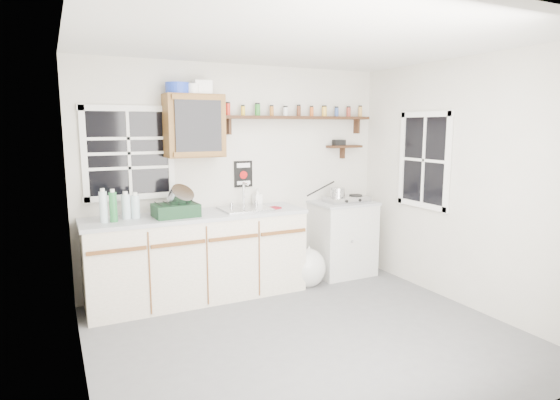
{
  "coord_description": "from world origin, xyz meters",
  "views": [
    {
      "loc": [
        -1.93,
        -3.38,
        1.83
      ],
      "look_at": [
        0.01,
        0.55,
        1.13
      ],
      "focal_mm": 30.0,
      "sensor_mm": 36.0,
      "label": 1
    }
  ],
  "objects_px": {
    "main_cabinet": "(199,256)",
    "hotplate": "(346,199)",
    "upper_cabinet": "(194,126)",
    "spice_shelf": "(298,117)",
    "dish_rack": "(177,206)",
    "right_cabinet": "(342,238)"
  },
  "relations": [
    {
      "from": "upper_cabinet",
      "to": "main_cabinet",
      "type": "bearing_deg",
      "value": -103.68
    },
    {
      "from": "upper_cabinet",
      "to": "spice_shelf",
      "type": "relative_size",
      "value": 0.34
    },
    {
      "from": "spice_shelf",
      "to": "dish_rack",
      "type": "xyz_separation_m",
      "value": [
        -1.53,
        -0.26,
        -0.91
      ]
    },
    {
      "from": "hotplate",
      "to": "dish_rack",
      "type": "bearing_deg",
      "value": -177.76
    },
    {
      "from": "main_cabinet",
      "to": "upper_cabinet",
      "type": "xyz_separation_m",
      "value": [
        0.03,
        0.14,
        1.36
      ]
    },
    {
      "from": "right_cabinet",
      "to": "main_cabinet",
      "type": "bearing_deg",
      "value": -179.21
    },
    {
      "from": "right_cabinet",
      "to": "dish_rack",
      "type": "xyz_separation_m",
      "value": [
        -2.06,
        -0.08,
        0.57
      ]
    },
    {
      "from": "main_cabinet",
      "to": "upper_cabinet",
      "type": "bearing_deg",
      "value": 76.32
    },
    {
      "from": "upper_cabinet",
      "to": "spice_shelf",
      "type": "bearing_deg",
      "value": 3.11
    },
    {
      "from": "right_cabinet",
      "to": "hotplate",
      "type": "height_order",
      "value": "hotplate"
    },
    {
      "from": "spice_shelf",
      "to": "main_cabinet",
      "type": "bearing_deg",
      "value": -170.75
    },
    {
      "from": "upper_cabinet",
      "to": "hotplate",
      "type": "relative_size",
      "value": 1.2
    },
    {
      "from": "upper_cabinet",
      "to": "dish_rack",
      "type": "bearing_deg",
      "value": -142.91
    },
    {
      "from": "right_cabinet",
      "to": "dish_rack",
      "type": "height_order",
      "value": "dish_rack"
    },
    {
      "from": "spice_shelf",
      "to": "hotplate",
      "type": "bearing_deg",
      "value": -20.33
    },
    {
      "from": "hotplate",
      "to": "spice_shelf",
      "type": "bearing_deg",
      "value": 160.39
    },
    {
      "from": "upper_cabinet",
      "to": "hotplate",
      "type": "distance_m",
      "value": 2.04
    },
    {
      "from": "spice_shelf",
      "to": "dish_rack",
      "type": "distance_m",
      "value": 1.8
    },
    {
      "from": "main_cabinet",
      "to": "spice_shelf",
      "type": "relative_size",
      "value": 1.21
    },
    {
      "from": "main_cabinet",
      "to": "upper_cabinet",
      "type": "relative_size",
      "value": 3.55
    },
    {
      "from": "right_cabinet",
      "to": "dish_rack",
      "type": "distance_m",
      "value": 2.13
    },
    {
      "from": "main_cabinet",
      "to": "hotplate",
      "type": "xyz_separation_m",
      "value": [
        1.87,
        0.01,
        0.48
      ]
    }
  ]
}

